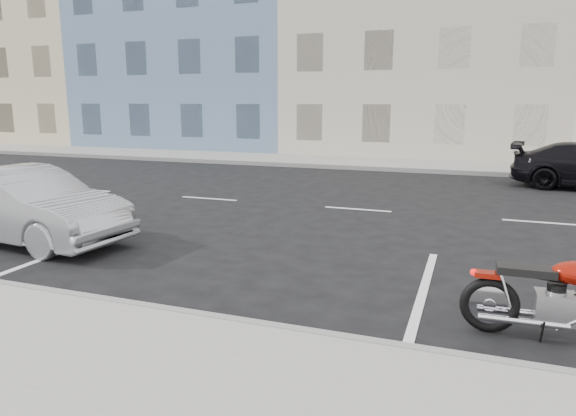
{
  "coord_description": "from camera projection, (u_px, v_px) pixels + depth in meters",
  "views": [
    {
      "loc": [
        0.52,
        -11.83,
        2.54
      ],
      "look_at": [
        -2.32,
        -4.02,
        0.8
      ],
      "focal_mm": 32.0,
      "sensor_mm": 36.0,
      "label": 1
    }
  ],
  "objects": [
    {
      "name": "bldg_cream",
      "position": [
        430.0,
        36.0,
        26.07
      ],
      "size": [
        12.0,
        12.0,
        11.5
      ],
      "primitive_type": "cube",
      "color": "#BEB39F",
      "rests_on": "ground"
    },
    {
      "name": "curb_near",
      "position": [
        21.0,
        290.0,
        6.79
      ],
      "size": [
        80.0,
        0.12,
        0.16
      ],
      "primitive_type": "cube",
      "color": "gray",
      "rests_on": "ground"
    },
    {
      "name": "bldg_blue",
      "position": [
        219.0,
        32.0,
        29.92
      ],
      "size": [
        12.0,
        12.0,
        13.0
      ],
      "primitive_type": "cube",
      "color": "slate",
      "rests_on": "ground"
    },
    {
      "name": "ground",
      "position": [
        445.0,
        216.0,
        11.58
      ],
      "size": [
        120.0,
        120.0,
        0.0
      ],
      "primitive_type": "plane",
      "color": "black",
      "rests_on": "ground"
    },
    {
      "name": "sidewalk_far",
      "position": [
        332.0,
        162.0,
        21.24
      ],
      "size": [
        80.0,
        3.4,
        0.15
      ],
      "primitive_type": "cube",
      "color": "gray",
      "rests_on": "ground"
    },
    {
      "name": "sedan_silver",
      "position": [
        25.0,
        206.0,
        9.29
      ],
      "size": [
        4.25,
        1.86,
        1.36
      ],
      "primitive_type": "imported",
      "rotation": [
        0.0,
        0.0,
        1.47
      ],
      "color": "#96989D",
      "rests_on": "ground"
    },
    {
      "name": "curb_far",
      "position": [
        320.0,
        166.0,
        19.68
      ],
      "size": [
        80.0,
        0.12,
        0.16
      ],
      "primitive_type": "cube",
      "color": "gray",
      "rests_on": "ground"
    },
    {
      "name": "bldg_far_west",
      "position": [
        57.0,
        48.0,
        34.03
      ],
      "size": [
        12.0,
        12.0,
        12.0
      ],
      "primitive_type": "cube",
      "color": "#CAB893",
      "rests_on": "ground"
    }
  ]
}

